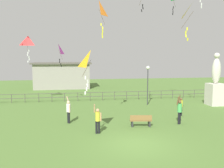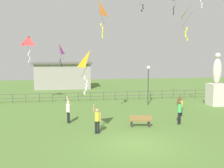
{
  "view_description": "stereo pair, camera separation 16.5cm",
  "coord_description": "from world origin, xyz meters",
  "px_view_note": "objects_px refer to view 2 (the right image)",
  "views": [
    {
      "loc": [
        -3.49,
        -12.59,
        4.84
      ],
      "look_at": [
        -0.31,
        6.47,
        2.67
      ],
      "focal_mm": 39.06,
      "sensor_mm": 36.0,
      "label": 1
    },
    {
      "loc": [
        -3.33,
        -12.62,
        4.84
      ],
      "look_at": [
        -0.31,
        6.47,
        2.67
      ],
      "focal_mm": 39.06,
      "sensor_mm": 36.0,
      "label": 2
    }
  ],
  "objects_px": {
    "person_2": "(179,110)",
    "kite_8": "(59,50)",
    "lamppost": "(148,76)",
    "kite_1": "(192,13)",
    "person_0": "(181,105)",
    "park_bench": "(140,120)",
    "kite_5": "(90,61)",
    "person_1": "(68,110)",
    "kite_7": "(29,42)",
    "kite_6": "(99,10)",
    "statue_monument": "(216,87)",
    "person_3": "(97,119)"
  },
  "relations": [
    {
      "from": "kite_5",
      "to": "person_1",
      "type": "bearing_deg",
      "value": 109.92
    },
    {
      "from": "kite_1",
      "to": "kite_8",
      "type": "height_order",
      "value": "kite_1"
    },
    {
      "from": "park_bench",
      "to": "kite_1",
      "type": "relative_size",
      "value": 0.65
    },
    {
      "from": "statue_monument",
      "to": "park_bench",
      "type": "height_order",
      "value": "statue_monument"
    },
    {
      "from": "lamppost",
      "to": "person_0",
      "type": "height_order",
      "value": "lamppost"
    },
    {
      "from": "kite_5",
      "to": "kite_7",
      "type": "bearing_deg",
      "value": 113.53
    },
    {
      "from": "lamppost",
      "to": "person_1",
      "type": "xyz_separation_m",
      "value": [
        -7.79,
        -5.62,
        -1.93
      ]
    },
    {
      "from": "kite_7",
      "to": "kite_8",
      "type": "height_order",
      "value": "kite_7"
    },
    {
      "from": "person_1",
      "to": "park_bench",
      "type": "bearing_deg",
      "value": -20.32
    },
    {
      "from": "person_3",
      "to": "kite_1",
      "type": "relative_size",
      "value": 0.8
    },
    {
      "from": "kite_5",
      "to": "kite_6",
      "type": "relative_size",
      "value": 0.91
    },
    {
      "from": "person_0",
      "to": "person_3",
      "type": "height_order",
      "value": "person_3"
    },
    {
      "from": "person_0",
      "to": "person_1",
      "type": "xyz_separation_m",
      "value": [
        -9.07,
        -0.7,
        0.09
      ]
    },
    {
      "from": "kite_7",
      "to": "kite_8",
      "type": "distance_m",
      "value": 3.26
    },
    {
      "from": "park_bench",
      "to": "statue_monument",
      "type": "bearing_deg",
      "value": 33.13
    },
    {
      "from": "lamppost",
      "to": "park_bench",
      "type": "xyz_separation_m",
      "value": [
        -2.86,
        -7.45,
        -2.44
      ]
    },
    {
      "from": "kite_7",
      "to": "person_0",
      "type": "bearing_deg",
      "value": -31.52
    },
    {
      "from": "person_1",
      "to": "person_3",
      "type": "bearing_deg",
      "value": -56.63
    },
    {
      "from": "park_bench",
      "to": "kite_6",
      "type": "height_order",
      "value": "kite_6"
    },
    {
      "from": "person_2",
      "to": "kite_1",
      "type": "relative_size",
      "value": 0.86
    },
    {
      "from": "kite_8",
      "to": "statue_monument",
      "type": "bearing_deg",
      "value": -13.25
    },
    {
      "from": "person_3",
      "to": "kite_8",
      "type": "bearing_deg",
      "value": 104.85
    },
    {
      "from": "kite_7",
      "to": "person_2",
      "type": "bearing_deg",
      "value": -40.77
    },
    {
      "from": "person_1",
      "to": "kite_6",
      "type": "height_order",
      "value": "kite_6"
    },
    {
      "from": "person_1",
      "to": "kite_1",
      "type": "height_order",
      "value": "kite_1"
    },
    {
      "from": "park_bench",
      "to": "person_3",
      "type": "xyz_separation_m",
      "value": [
        -3.1,
        -0.97,
        0.48
      ]
    },
    {
      "from": "statue_monument",
      "to": "person_1",
      "type": "relative_size",
      "value": 2.69
    },
    {
      "from": "kite_6",
      "to": "statue_monument",
      "type": "bearing_deg",
      "value": 16.89
    },
    {
      "from": "person_1",
      "to": "kite_7",
      "type": "xyz_separation_m",
      "value": [
        -4.09,
        8.77,
        5.38
      ]
    },
    {
      "from": "person_0",
      "to": "kite_8",
      "type": "height_order",
      "value": "kite_8"
    },
    {
      "from": "person_2",
      "to": "kite_5",
      "type": "distance_m",
      "value": 7.76
    },
    {
      "from": "person_3",
      "to": "kite_6",
      "type": "height_order",
      "value": "kite_6"
    },
    {
      "from": "person_1",
      "to": "kite_6",
      "type": "bearing_deg",
      "value": 16.8
    },
    {
      "from": "kite_1",
      "to": "kite_8",
      "type": "xyz_separation_m",
      "value": [
        -8.9,
        11.1,
        -2.07
      ]
    },
    {
      "from": "person_2",
      "to": "lamppost",
      "type": "bearing_deg",
      "value": 90.8
    },
    {
      "from": "person_2",
      "to": "kite_7",
      "type": "xyz_separation_m",
      "value": [
        -11.99,
        10.34,
        5.34
      ]
    },
    {
      "from": "person_1",
      "to": "kite_8",
      "type": "distance_m",
      "value": 9.29
    },
    {
      "from": "person_2",
      "to": "kite_8",
      "type": "height_order",
      "value": "kite_8"
    },
    {
      "from": "park_bench",
      "to": "person_0",
      "type": "bearing_deg",
      "value": 31.4
    },
    {
      "from": "kite_6",
      "to": "kite_7",
      "type": "relative_size",
      "value": 1.01
    },
    {
      "from": "statue_monument",
      "to": "kite_1",
      "type": "bearing_deg",
      "value": -131.51
    },
    {
      "from": "statue_monument",
      "to": "person_3",
      "type": "distance_m",
      "value": 14.54
    },
    {
      "from": "person_1",
      "to": "kite_5",
      "type": "relative_size",
      "value": 0.78
    },
    {
      "from": "person_3",
      "to": "kite_1",
      "type": "distance_m",
      "value": 8.98
    },
    {
      "from": "lamppost",
      "to": "kite_1",
      "type": "xyz_separation_m",
      "value": [
        0.07,
        -8.69,
        4.7
      ]
    },
    {
      "from": "park_bench",
      "to": "lamppost",
      "type": "bearing_deg",
      "value": 69.02
    },
    {
      "from": "statue_monument",
      "to": "kite_5",
      "type": "xyz_separation_m",
      "value": [
        -13.1,
        -8.14,
        2.8
      ]
    },
    {
      "from": "kite_5",
      "to": "kite_6",
      "type": "xyz_separation_m",
      "value": [
        1.0,
        4.47,
        3.67
      ]
    },
    {
      "from": "statue_monument",
      "to": "kite_5",
      "type": "bearing_deg",
      "value": -148.12
    },
    {
      "from": "person_1",
      "to": "kite_5",
      "type": "distance_m",
      "value": 5.39
    }
  ]
}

